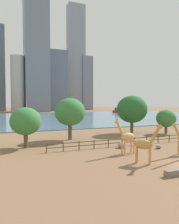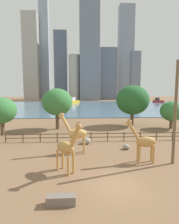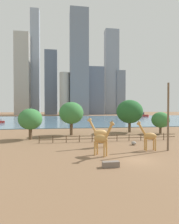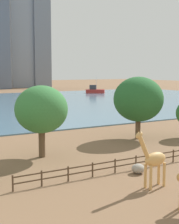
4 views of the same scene
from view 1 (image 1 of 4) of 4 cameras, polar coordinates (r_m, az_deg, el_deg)
The scene contains 19 objects.
ground_plane at distance 99.63m, azimuth -11.25°, elevation -1.42°, with size 400.00×400.00×0.00m, color brown.
harbor_water at distance 96.69m, azimuth -10.91°, elevation -1.48°, with size 180.00×86.00×0.20m, color slate.
giraffe_tall at distance 25.37m, azimuth 14.31°, elevation -8.19°, with size 2.61×2.64×4.69m.
giraffe_young at distance 29.71m, azimuth 9.73°, elevation -6.44°, with size 3.29×1.02×4.81m.
boulder_near_fence at distance 33.68m, azimuth 8.45°, elevation -8.53°, with size 1.21×1.17×0.88m, color gray.
boulder_by_pole at distance 34.41m, azimuth 17.58°, elevation -8.61°, with size 0.83×0.82×0.61m, color gray.
feeding_trough at distance 22.56m, azimuth 21.07°, elevation -14.66°, with size 1.80×0.60×0.60m, color #72665B.
enclosure_fence at distance 35.30m, azimuth 9.39°, elevation -7.48°, with size 26.12×0.14×1.30m.
tree_left_large at distance 40.08m, azimuth -5.13°, elevation -0.02°, with size 5.59×5.59×7.64m.
tree_center_broad at distance 34.26m, azimuth -16.35°, elevation -2.37°, with size 4.65×4.65×6.14m.
tree_right_tall at distance 48.97m, azimuth 11.03°, elevation 0.70°, with size 6.69×6.69×8.37m.
tree_left_small at distance 50.51m, azimuth 19.38°, elevation -1.61°, with size 4.26×4.26×5.28m.
boat_ferry at distance 115.16m, azimuth -16.26°, elevation -0.21°, with size 7.24×8.70×7.60m.
boat_tug at distance 138.60m, azimuth 7.48°, elevation 0.26°, with size 7.33×6.53×6.53m.
skyline_block_central at distance 179.46m, azimuth -8.40°, elevation 8.08°, with size 15.59×9.10×48.19m, color slate.
skyline_tower_glass at distance 194.96m, azimuth -3.57°, elevation 13.90°, with size 14.67×8.68×90.15m, color gray.
skyline_block_right at distance 157.52m, azimuth -18.23°, elevation 6.92°, with size 9.25×9.25×38.22m, color #ADA89E.
skyline_tower_short at distance 196.33m, azimuth -1.14°, elevation 7.42°, with size 9.42×14.35×46.71m, color slate.
skyline_block_wide at distance 164.95m, azimuth -13.75°, elevation 16.76°, with size 16.53×15.35×94.88m, color slate.
Camera 1 is at (-18.65, -17.62, 6.93)m, focal length 35.00 mm.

